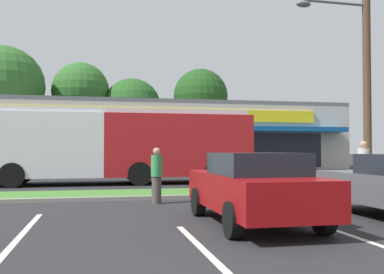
% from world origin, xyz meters
% --- Properties ---
extents(grass_median, '(56.00, 2.20, 0.12)m').
position_xyz_m(grass_median, '(0.00, 14.00, 0.06)').
color(grass_median, '#427A2D').
rests_on(grass_median, ground_plane).
extents(curb_lip, '(56.00, 0.24, 0.12)m').
position_xyz_m(curb_lip, '(0.00, 12.78, 0.06)').
color(curb_lip, gray).
rests_on(curb_lip, ground_plane).
extents(parking_stripe_0, '(0.12, 4.80, 0.01)m').
position_xyz_m(parking_stripe_0, '(-4.34, 7.94, 0.00)').
color(parking_stripe_0, silver).
rests_on(parking_stripe_0, ground_plane).
extents(parking_stripe_1, '(0.12, 4.80, 0.01)m').
position_xyz_m(parking_stripe_1, '(-1.43, 5.64, 0.00)').
color(parking_stripe_1, silver).
rests_on(parking_stripe_1, ground_plane).
extents(parking_stripe_2, '(0.12, 4.80, 0.01)m').
position_xyz_m(parking_stripe_2, '(1.39, 5.63, 0.00)').
color(parking_stripe_2, silver).
rests_on(parking_stripe_2, ground_plane).
extents(storefront_building, '(30.67, 11.86, 5.12)m').
position_xyz_m(storefront_building, '(0.65, 35.25, 2.56)').
color(storefront_building, '#BCB7AD').
rests_on(storefront_building, ground_plane).
extents(tree_left, '(7.78, 7.78, 11.40)m').
position_xyz_m(tree_left, '(-11.94, 44.00, 7.50)').
color(tree_left, '#473323').
rests_on(tree_left, ground_plane).
extents(tree_mid_left, '(5.94, 5.94, 10.56)m').
position_xyz_m(tree_mid_left, '(-4.87, 46.51, 7.57)').
color(tree_mid_left, '#473323').
rests_on(tree_mid_left, ground_plane).
extents(tree_mid, '(6.18, 6.18, 9.07)m').
position_xyz_m(tree_mid, '(0.48, 46.49, 5.97)').
color(tree_mid, '#473323').
rests_on(tree_mid, ground_plane).
extents(tree_mid_right, '(5.68, 5.68, 9.92)m').
position_xyz_m(tree_mid_right, '(7.41, 44.04, 7.05)').
color(tree_mid_right, '#473323').
rests_on(tree_mid_right, ground_plane).
extents(utility_pole, '(3.03, 2.40, 9.69)m').
position_xyz_m(utility_pole, '(6.74, 14.21, 5.19)').
color(utility_pole, '#4C3826').
rests_on(utility_pole, ground_plane).
extents(city_bus, '(11.89, 2.70, 3.25)m').
position_xyz_m(city_bus, '(-2.21, 19.11, 1.77)').
color(city_bus, '#AD191E').
rests_on(city_bus, ground_plane).
extents(car_2, '(4.20, 1.97, 1.52)m').
position_xyz_m(car_2, '(1.21, 24.83, 0.79)').
color(car_2, maroon).
rests_on(car_2, ground_plane).
extents(car_4, '(1.91, 4.31, 1.46)m').
position_xyz_m(car_4, '(0.11, 8.01, 0.76)').
color(car_4, maroon).
rests_on(car_4, ground_plane).
extents(pedestrian_near_bench, '(0.32, 0.32, 1.57)m').
position_xyz_m(pedestrian_near_bench, '(-1.39, 11.80, 0.79)').
color(pedestrian_near_bench, '#47423D').
rests_on(pedestrian_near_bench, ground_plane).
extents(pedestrian_by_pole, '(0.36, 0.36, 1.80)m').
position_xyz_m(pedestrian_by_pole, '(5.24, 11.96, 0.90)').
color(pedestrian_by_pole, '#1E2338').
rests_on(pedestrian_by_pole, ground_plane).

